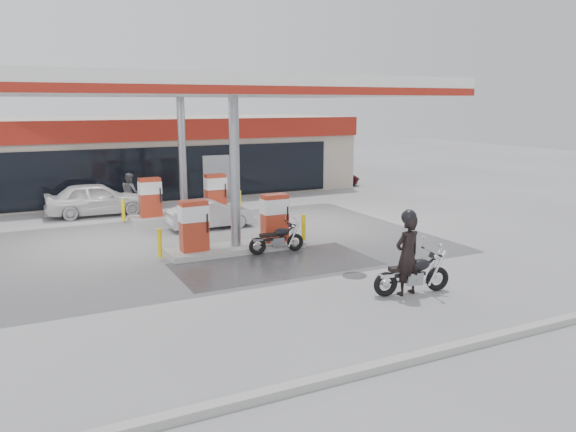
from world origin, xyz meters
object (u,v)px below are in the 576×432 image
at_px(attendant, 130,192).
at_px(hatchback_silver, 211,214).
at_px(pump_island_near, 236,230).
at_px(pump_island_far, 184,201).
at_px(biker_main, 407,255).
at_px(parked_motorcycle, 277,240).
at_px(parked_car_left, 57,190).
at_px(parked_car_right, 326,177).
at_px(main_motorcycle, 413,275).
at_px(sedan_white, 97,199).

relative_size(attendant, hatchback_silver, 0.50).
height_order(pump_island_near, pump_island_far, same).
bearing_deg(attendant, biker_main, -177.41).
bearing_deg(biker_main, parked_motorcycle, -84.10).
height_order(biker_main, parked_car_left, biker_main).
bearing_deg(parked_car_right, parked_car_left, 94.86).
xyz_separation_m(biker_main, parked_motorcycle, (-1.19, 5.09, -0.60)).
distance_m(pump_island_near, parked_car_right, 15.10).
xyz_separation_m(pump_island_near, main_motorcycle, (2.51, -5.92, -0.23)).
xyz_separation_m(attendant, hatchback_silver, (2.03, -5.20, -0.29)).
distance_m(pump_island_near, biker_main, 6.34).
bearing_deg(parked_car_right, attendant, 109.71).
relative_size(parked_motorcycle, sedan_white, 0.45).
xyz_separation_m(parked_motorcycle, sedan_white, (-4.32, 9.00, 0.29)).
height_order(attendant, parked_car_left, attendant).
height_order(pump_island_far, parked_motorcycle, pump_island_far).
relative_size(main_motorcycle, parked_motorcycle, 1.11).
bearing_deg(parked_car_left, main_motorcycle, -177.84).
xyz_separation_m(main_motorcycle, biker_main, (-0.19, 0.03, 0.54)).
height_order(main_motorcycle, parked_car_left, parked_car_left).
height_order(pump_island_near, biker_main, biker_main).
bearing_deg(pump_island_near, parked_car_left, 110.56).
relative_size(pump_island_far, parked_motorcycle, 2.72).
distance_m(pump_island_far, biker_main, 12.12).
relative_size(main_motorcycle, parked_car_left, 0.47).
bearing_deg(hatchback_silver, parked_car_right, -51.96).
relative_size(attendant, parked_car_right, 0.43).
xyz_separation_m(sedan_white, parked_car_left, (-1.30, 3.80, -0.07)).
distance_m(pump_island_near, parked_car_left, 12.82).
distance_m(pump_island_far, parked_car_left, 7.50).
distance_m(sedan_white, attendant, 1.64).
bearing_deg(parked_car_left, sedan_white, 179.65).
xyz_separation_m(main_motorcycle, parked_motorcycle, (-1.38, 5.12, -0.05)).
bearing_deg(sedan_white, main_motorcycle, -156.14).
relative_size(main_motorcycle, sedan_white, 0.50).
bearing_deg(biker_main, parked_car_right, -121.33).
height_order(pump_island_near, sedan_white, pump_island_near).
height_order(sedan_white, parked_car_left, sedan_white).
xyz_separation_m(pump_island_near, parked_car_right, (10.00, 11.32, -0.17)).
relative_size(parked_motorcycle, attendant, 1.12).
distance_m(sedan_white, hatchback_silver, 5.81).
bearing_deg(biker_main, sedan_white, -75.88).
xyz_separation_m(hatchback_silver, parked_car_right, (9.65, 7.72, -0.01)).
bearing_deg(main_motorcycle, biker_main, -178.82).
height_order(pump_island_far, attendant, pump_island_far).
xyz_separation_m(pump_island_far, attendant, (-1.68, 2.80, 0.13)).
bearing_deg(hatchback_silver, attendant, 20.72).
bearing_deg(pump_island_far, parked_car_right, 28.01).
xyz_separation_m(pump_island_far, parked_motorcycle, (1.12, -6.80, -0.28)).
bearing_deg(pump_island_near, parked_motorcycle, -35.44).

